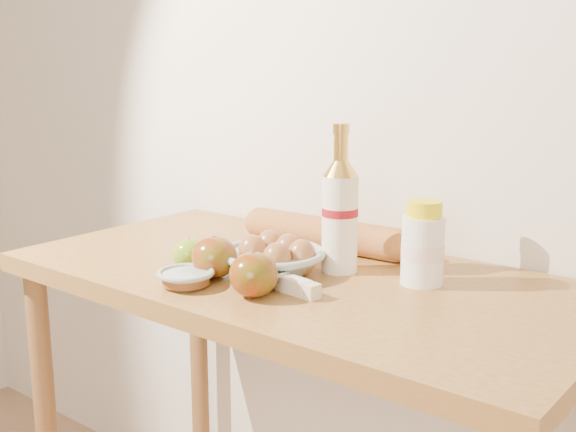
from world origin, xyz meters
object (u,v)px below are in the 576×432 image
Objects in this scene: egg_bowl at (275,258)px; baguette at (324,233)px; table at (297,329)px; bourbon_bottle at (340,213)px; cream_bottle at (423,246)px.

baguette is at bearing 97.66° from egg_bowl.
bourbon_bottle is at bearing 40.90° from table.
cream_bottle is 0.64× the size of egg_bowl.
table is 0.32m from cream_bottle.
baguette reaches higher than table.
egg_bowl is at bearing -131.03° from table.
table is at bearing -161.40° from bourbon_bottle.
bourbon_bottle is (0.06, 0.06, 0.24)m from table.
cream_bottle is (0.17, 0.03, -0.05)m from bourbon_bottle.
cream_bottle is at bearing 24.15° from egg_bowl.
cream_bottle is at bearing -12.84° from bourbon_bottle.
bourbon_bottle is 0.19m from baguette.
table is 4.72× the size of egg_bowl.
table is at bearing -74.52° from baguette.
baguette is (-0.12, 0.12, -0.08)m from bourbon_bottle.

